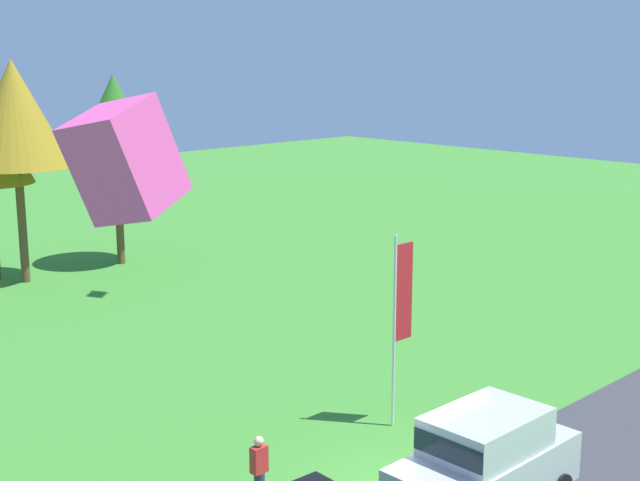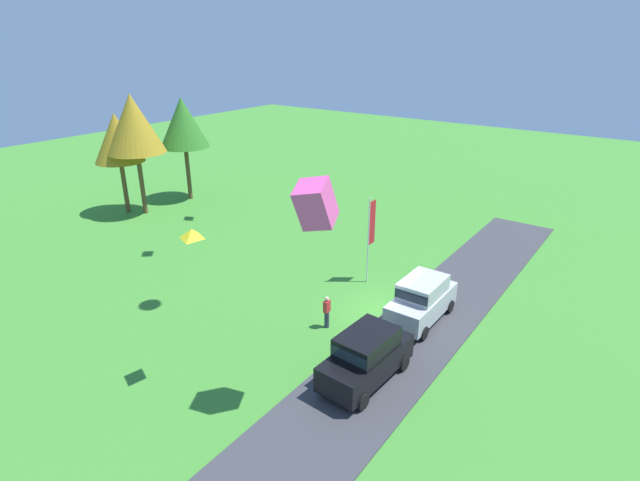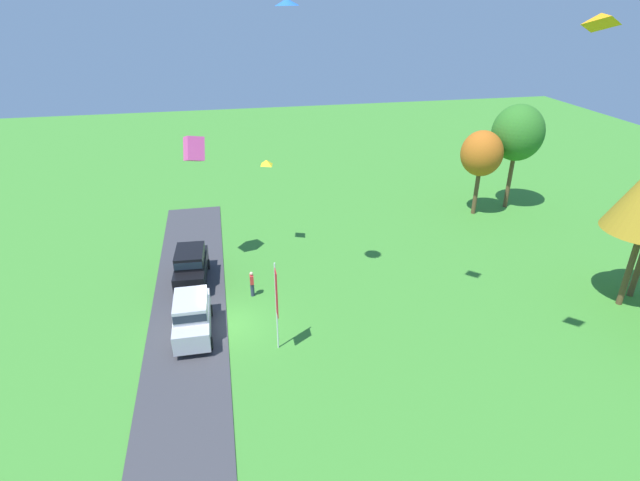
# 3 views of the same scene
# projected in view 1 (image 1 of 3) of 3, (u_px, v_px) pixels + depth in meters

# --- Properties ---
(car_suv_near_entrance) EXTENTS (4.61, 2.06, 2.28)m
(car_suv_near_entrance) POSITION_uv_depth(u_px,v_px,m) (485.00, 459.00, 18.89)
(car_suv_near_entrance) COLOR #B7B7BC
(car_suv_near_entrance) RESTS_ON ground
(person_watching_sky) EXTENTS (0.36, 0.24, 1.71)m
(person_watching_sky) POSITION_uv_depth(u_px,v_px,m) (259.00, 472.00, 19.19)
(person_watching_sky) COLOR #2D334C
(person_watching_sky) RESTS_ON ground
(tree_left_of_center) EXTENTS (4.48, 4.48, 9.46)m
(tree_left_of_center) POSITION_uv_depth(u_px,v_px,m) (14.00, 114.00, 36.90)
(tree_left_of_center) COLOR brown
(tree_left_of_center) RESTS_ON ground
(tree_far_left) EXTENTS (4.14, 4.14, 8.74)m
(tree_far_left) POSITION_uv_depth(u_px,v_px,m) (115.00, 121.00, 40.31)
(tree_far_left) COLOR brown
(tree_far_left) RESTS_ON ground
(flag_banner) EXTENTS (0.71, 0.08, 5.18)m
(flag_banner) POSITION_uv_depth(u_px,v_px,m) (400.00, 305.00, 23.18)
(flag_banner) COLOR silver
(flag_banner) RESTS_ON ground
(kite_box_over_trees) EXTENTS (1.75, 1.46, 1.90)m
(kite_box_over_trees) POSITION_uv_depth(u_px,v_px,m) (125.00, 160.00, 12.46)
(kite_box_over_trees) COLOR #EA4C9E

